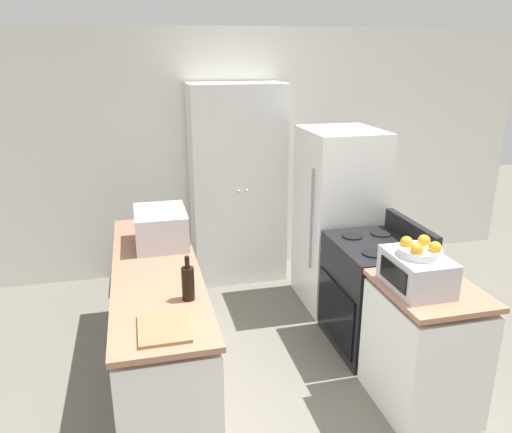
{
  "coord_description": "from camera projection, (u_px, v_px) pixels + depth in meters",
  "views": [
    {
      "loc": [
        -0.94,
        -2.1,
        2.35
      ],
      "look_at": [
        0.0,
        1.72,
        1.05
      ],
      "focal_mm": 35.0,
      "sensor_mm": 36.0,
      "label": 1
    }
  ],
  "objects": [
    {
      "name": "cutting_board",
      "position": [
        164.0,
        328.0,
        2.73
      ],
      "size": [
        0.28,
        0.34,
        0.02
      ],
      "color": "#8E6642",
      "rests_on": "counter_left"
    },
    {
      "name": "wall_back",
      "position": [
        224.0,
        154.0,
        5.39
      ],
      "size": [
        7.0,
        0.06,
        2.6
      ],
      "color": "white",
      "rests_on": "ground_plane"
    },
    {
      "name": "refrigerator",
      "position": [
        338.0,
        219.0,
        4.74
      ],
      "size": [
        0.69,
        0.76,
        1.69
      ],
      "color": "white",
      "rests_on": "ground_plane"
    },
    {
      "name": "pantry_cabinet",
      "position": [
        237.0,
        184.0,
        5.22
      ],
      "size": [
        0.96,
        0.53,
        2.06
      ],
      "color": "silver",
      "rests_on": "ground_plane"
    },
    {
      "name": "fruit_bowl",
      "position": [
        420.0,
        249.0,
        3.13
      ],
      "size": [
        0.28,
        0.28,
        0.11
      ],
      "color": "silver",
      "rests_on": "toaster_oven"
    },
    {
      "name": "counter_left",
      "position": [
        159.0,
        325.0,
        3.68
      ],
      "size": [
        0.6,
        2.24,
        0.9
      ],
      "color": "silver",
      "rests_on": "ground_plane"
    },
    {
      "name": "stove",
      "position": [
        373.0,
        294.0,
        4.1
      ],
      "size": [
        0.66,
        0.79,
        1.06
      ],
      "color": "black",
      "rests_on": "ground_plane"
    },
    {
      "name": "microwave",
      "position": [
        161.0,
        227.0,
        3.91
      ],
      "size": [
        0.4,
        0.52,
        0.28
      ],
      "color": "#B2B2B7",
      "rests_on": "counter_left"
    },
    {
      "name": "toaster_oven",
      "position": [
        416.0,
        272.0,
        3.18
      ],
      "size": [
        0.33,
        0.46,
        0.23
      ],
      "color": "#B2B2B7",
      "rests_on": "counter_right"
    },
    {
      "name": "counter_right",
      "position": [
        423.0,
        349.0,
        3.38
      ],
      "size": [
        0.6,
        0.73,
        0.9
      ],
      "color": "silver",
      "rests_on": "ground_plane"
    },
    {
      "name": "wine_bottle",
      "position": [
        188.0,
        283.0,
        3.04
      ],
      "size": [
        0.08,
        0.08,
        0.29
      ],
      "color": "black",
      "rests_on": "counter_left"
    }
  ]
}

